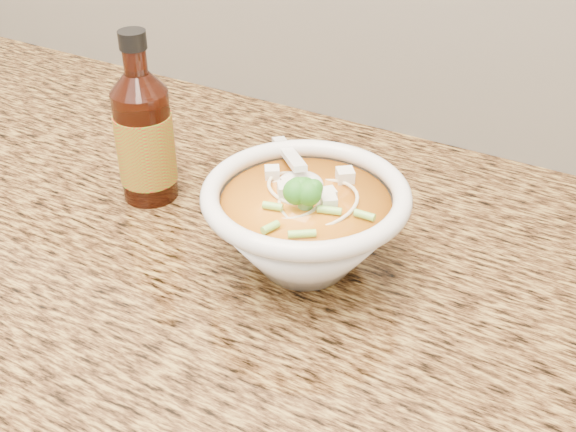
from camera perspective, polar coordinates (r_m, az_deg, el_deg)
The scene contains 3 objects.
counter_slab at distance 0.86m, azimuth -9.46°, elevation -0.32°, with size 4.00×0.68×0.04m, color olive.
soup_bowl at distance 0.72m, azimuth 1.37°, elevation -0.72°, with size 0.21×0.21×0.12m.
hot_sauce_bottle at distance 0.84m, azimuth -11.26°, elevation 6.06°, with size 0.08×0.08×0.20m.
Camera 1 is at (0.47, 1.13, 1.36)m, focal length 45.00 mm.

